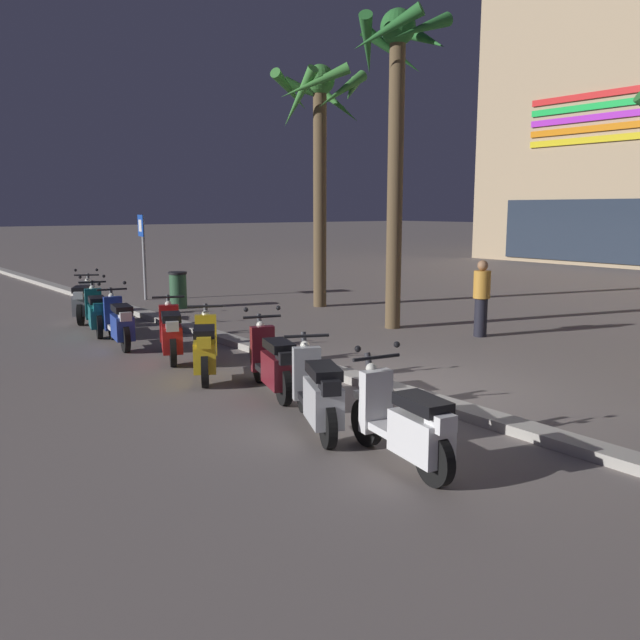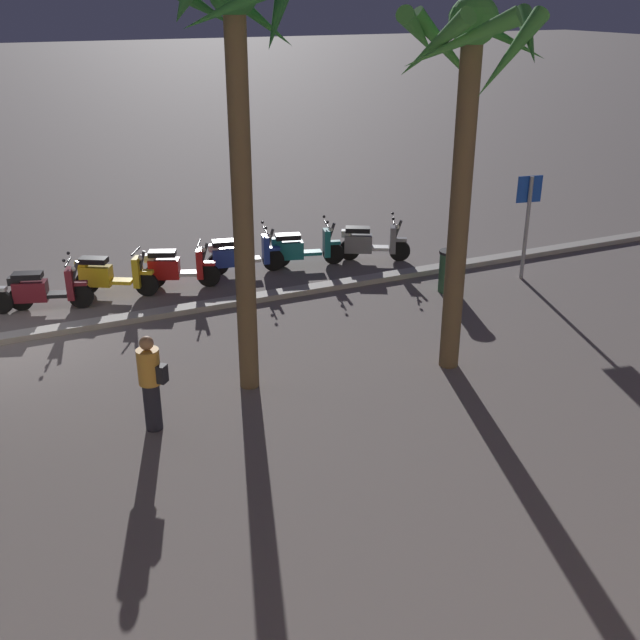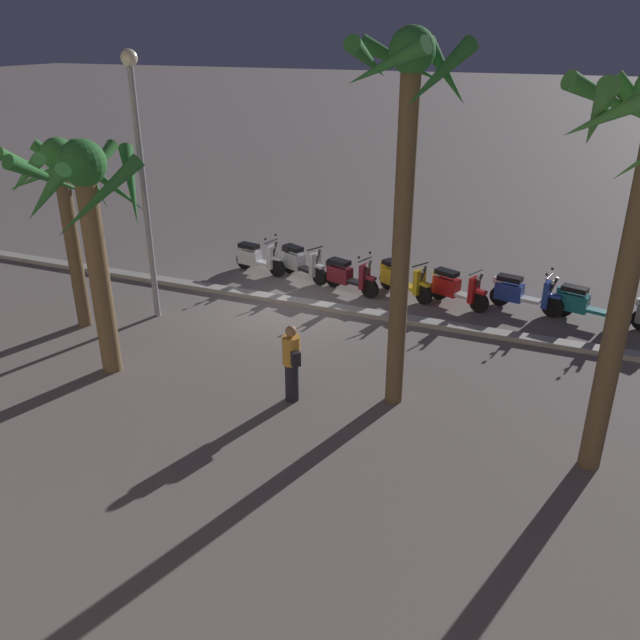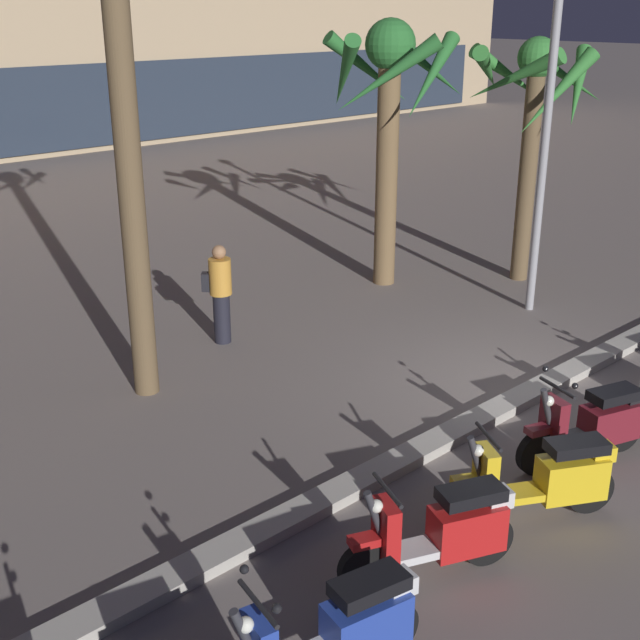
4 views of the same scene
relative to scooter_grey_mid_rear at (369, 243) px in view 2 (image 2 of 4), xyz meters
The scene contains 13 objects.
ground_plane 8.79m from the scooter_grey_mid_rear, ahead, with size 200.00×200.00×0.00m, color slate.
curb_strip 8.77m from the scooter_grey_mid_rear, ahead, with size 60.00×0.36×0.12m, color #ADA89E.
scooter_grey_mid_rear is the anchor object (origin of this frame).
scooter_teal_mid_front 1.73m from the scooter_grey_mid_rear, 10.36° to the right, with size 1.81×0.75×1.17m.
scooter_blue_gap_after_mid 3.27m from the scooter_grey_mid_rear, ahead, with size 1.83×0.68×1.17m.
scooter_red_second_in_line 4.85m from the scooter_grey_mid_rear, ahead, with size 1.64×0.86×1.04m.
scooter_yellow_far_back 6.30m from the scooter_grey_mid_rear, ahead, with size 1.68×1.03×1.04m.
scooter_maroon_tail_end 7.70m from the scooter_grey_mid_rear, ahead, with size 1.70×0.79×1.17m.
crossing_sign 3.87m from the scooter_grey_mid_rear, 135.53° to the left, with size 0.60×0.16×2.40m.
palm_tree_by_mall_entrance 8.30m from the scooter_grey_mid_rear, 45.40° to the left, with size 2.06×2.10×6.55m.
palm_tree_mid_walkway 7.29m from the scooter_grey_mid_rear, 76.12° to the left, with size 2.58×2.59×6.15m.
pedestrian_window_shopping 8.85m from the scooter_grey_mid_rear, 40.55° to the left, with size 0.43×0.42×1.55m.
litter_bin 2.71m from the scooter_grey_mid_rear, 102.88° to the left, with size 0.48×0.48×0.95m.
Camera 2 is at (-0.07, 14.49, 6.16)m, focal length 42.86 mm.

